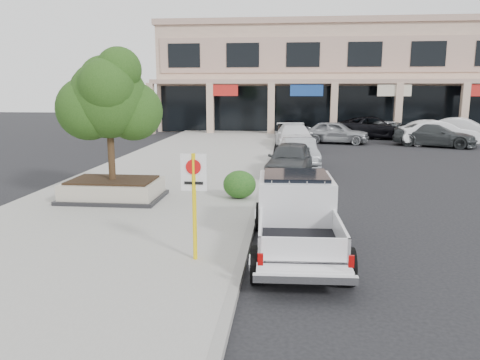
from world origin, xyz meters
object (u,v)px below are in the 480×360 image
object	(u,v)px
lot_car_f	(463,129)
planter_tree	(114,99)
curb_car_d	(292,130)
lot_car_e	(390,129)
no_parking_sign	(194,192)
curb_car_c	(294,137)
lot_car_d	(375,128)
lot_car_a	(335,132)
planter	(113,190)
lot_car_b	(438,133)
pickup_truck	(297,217)
curb_car_a	(290,159)
lot_car_c	(434,135)
curb_car_b	(299,152)

from	to	relation	value
lot_car_f	planter_tree	bearing A→B (deg)	162.72
curb_car_d	lot_car_e	xyz separation A→B (m)	(7.38, 0.76, 0.04)
no_parking_sign	planter_tree	bearing A→B (deg)	124.41
planter_tree	curb_car_c	bearing A→B (deg)	67.85
lot_car_d	lot_car_f	size ratio (longest dim) A/B	1.21
planter_tree	lot_car_a	bearing A→B (deg)	63.93
planter	lot_car_d	distance (m)	25.03
lot_car_b	lot_car_d	xyz separation A→B (m)	(-3.41, 4.03, -0.00)
lot_car_e	lot_car_f	world-z (taller)	lot_car_f
planter	lot_car_a	bearing A→B (deg)	63.79
no_parking_sign	lot_car_a	distance (m)	24.03
curb_car_c	lot_car_d	size ratio (longest dim) A/B	0.89
planter_tree	no_parking_sign	bearing A→B (deg)	-55.59
pickup_truck	lot_car_f	distance (m)	28.40
lot_car_b	pickup_truck	bearing A→B (deg)	151.76
curb_car_a	lot_car_c	size ratio (longest dim) A/B	0.85
lot_car_a	lot_car_d	size ratio (longest dim) A/B	0.76
pickup_truck	lot_car_e	distance (m)	26.98
curb_car_d	lot_car_b	distance (m)	10.17
curb_car_a	lot_car_b	size ratio (longest dim) A/B	0.87
curb_car_b	lot_car_a	bearing A→B (deg)	67.72
curb_car_d	curb_car_c	bearing A→B (deg)	-89.29
planter	curb_car_a	world-z (taller)	curb_car_a
planter_tree	lot_car_c	world-z (taller)	planter_tree
lot_car_c	pickup_truck	bearing A→B (deg)	178.26
lot_car_c	lot_car_b	bearing A→B (deg)	-11.70
lot_car_a	curb_car_a	bearing A→B (deg)	179.29
curb_car_c	curb_car_d	world-z (taller)	curb_car_c
curb_car_a	lot_car_d	world-z (taller)	lot_car_d
no_parking_sign	lot_car_b	bearing A→B (deg)	62.61
curb_car_c	lot_car_b	distance (m)	10.01
curb_car_a	pickup_truck	bearing A→B (deg)	-81.23
curb_car_c	lot_car_d	xyz separation A→B (m)	(6.16, 6.96, 0.06)
curb_car_d	curb_car_a	bearing A→B (deg)	-90.58
curb_car_a	lot_car_c	world-z (taller)	lot_car_c
curb_car_a	curb_car_c	xyz separation A→B (m)	(0.27, 9.37, 0.02)
planter_tree	lot_car_d	world-z (taller)	planter_tree
no_parking_sign	lot_car_a	xyz separation A→B (m)	(5.20, 23.44, -0.86)
lot_car_b	planter	bearing A→B (deg)	134.23
lot_car_c	lot_car_f	size ratio (longest dim) A/B	1.05
no_parking_sign	lot_car_d	size ratio (longest dim) A/B	0.39
curb_car_b	lot_car_a	size ratio (longest dim) A/B	0.91
curb_car_a	lot_car_a	distance (m)	13.16
planter	curb_car_c	distance (m)	16.06
pickup_truck	lot_car_d	xyz separation A→B (m)	(6.29, 25.93, -0.02)
pickup_truck	curb_car_d	bearing A→B (deg)	87.59
no_parking_sign	lot_car_f	world-z (taller)	no_parking_sign
lot_car_f	lot_car_e	bearing A→B (deg)	108.55
lot_car_b	lot_car_c	size ratio (longest dim) A/B	0.98
no_parking_sign	lot_car_b	xyz separation A→B (m)	(11.90, 22.96, -0.80)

